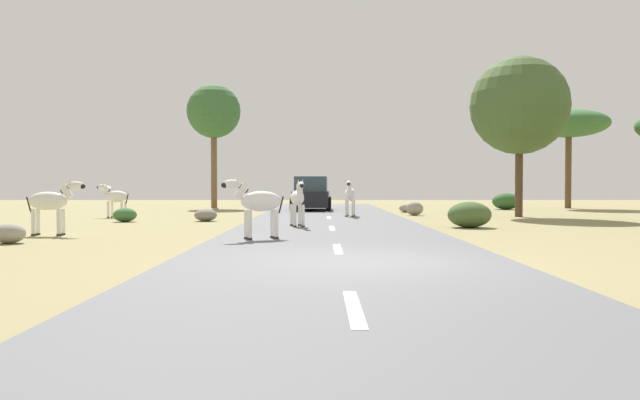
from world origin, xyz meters
TOP-DOWN VIEW (x-y plane):
  - ground_plane at (0.00, 0.00)m, footprint 90.00×90.00m
  - road at (-0.47, 0.00)m, footprint 6.00×64.00m
  - lane_markings at (-0.47, -1.00)m, footprint 0.16×56.00m
  - zebra_0 at (-1.53, 8.80)m, footprint 0.60×1.55m
  - zebra_1 at (0.42, 15.00)m, footprint 0.55×1.64m
  - zebra_2 at (-2.33, 4.34)m, footprint 1.48×0.91m
  - zebra_3 at (-8.06, 6.02)m, footprint 1.61×0.44m
  - zebra_4 at (-9.30, 14.86)m, footprint 1.49×0.72m
  - car_0 at (-1.28, 21.42)m, footprint 2.12×4.39m
  - tree_0 at (13.61, 25.24)m, footprint 4.53×4.53m
  - tree_2 at (7.64, 15.66)m, footprint 4.15×4.15m
  - tree_5 at (-7.18, 26.29)m, footprint 3.20×3.20m
  - bush_0 at (-8.01, 12.07)m, footprint 0.85×0.77m
  - bush_1 at (3.92, 9.00)m, footprint 1.38×1.24m
  - bush_3 at (9.46, 23.44)m, footprint 1.52×1.36m
  - rock_0 at (-8.04, 3.72)m, footprint 0.74×0.67m
  - rock_1 at (3.39, 16.87)m, footprint 0.78×0.61m
  - rock_2 at (-5.11, 12.44)m, footprint 0.84×0.79m
  - rock_3 at (3.45, 19.88)m, footprint 0.75×0.55m

SIDE VIEW (x-z plane):
  - ground_plane at x=0.00m, z-range 0.00..0.00m
  - road at x=-0.47m, z-range 0.00..0.05m
  - lane_markings at x=-0.47m, z-range 0.05..0.06m
  - rock_3 at x=3.45m, z-range 0.00..0.42m
  - rock_2 at x=-5.11m, z-range 0.00..0.46m
  - rock_0 at x=-8.04m, z-range 0.00..0.47m
  - bush_0 at x=-8.01m, z-range 0.00..0.51m
  - rock_1 at x=3.39m, z-range 0.00..0.61m
  - bush_1 at x=3.92m, z-range 0.00..0.83m
  - bush_3 at x=9.46m, z-range 0.00..0.91m
  - car_0 at x=-1.28m, z-range -0.02..1.72m
  - zebra_4 at x=-9.30m, z-range 0.14..1.59m
  - zebra_3 at x=-8.06m, z-range 0.15..1.66m
  - zebra_0 at x=-1.53m, z-range 0.19..1.67m
  - zebra_2 at x=-2.33m, z-range 0.19..1.69m
  - zebra_1 at x=0.42m, z-range 0.20..1.75m
  - tree_2 at x=7.64m, z-range 1.31..8.11m
  - tree_0 at x=13.61m, z-range 2.02..7.74m
  - tree_5 at x=-7.18m, z-range 2.02..9.39m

